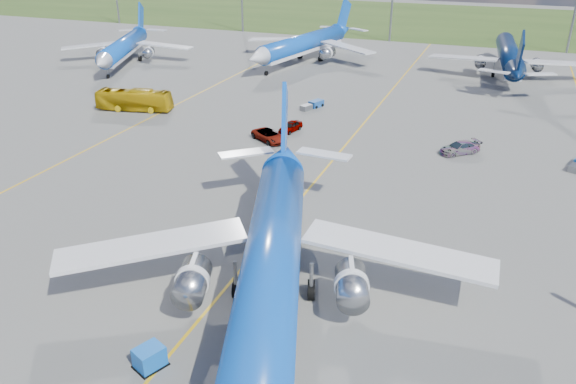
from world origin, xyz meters
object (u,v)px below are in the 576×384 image
(bg_jet_n, at_px, (506,74))
(bg_jet_nnw, at_px, (304,62))
(service_car_c, at_px, (460,148))
(baggage_tug_c, at_px, (313,105))
(bg_jet_nw, at_px, (126,64))
(service_car_b, at_px, (269,136))
(service_car_a, at_px, (290,126))
(apron_bus, at_px, (134,100))
(main_airliner, at_px, (271,320))
(uld_container, at_px, (150,357))

(bg_jet_n, bearing_deg, bg_jet_nnw, 0.51)
(service_car_c, relative_size, baggage_tug_c, 1.12)
(bg_jet_nw, bearing_deg, service_car_b, -56.53)
(bg_jet_n, height_order, service_car_a, bg_jet_n)
(bg_jet_nw, height_order, apron_bus, bg_jet_nw)
(bg_jet_nnw, relative_size, apron_bus, 3.57)
(bg_jet_nw, height_order, bg_jet_nnw, bg_jet_nnw)
(bg_jet_nw, xyz_separation_m, main_airliner, (60.25, -66.39, 0.00))
(apron_bus, height_order, service_car_a, apron_bus)
(uld_container, distance_m, baggage_tug_c, 58.13)
(bg_jet_nnw, distance_m, service_car_b, 48.21)
(baggage_tug_c, bearing_deg, main_airliner, -53.77)
(bg_jet_nnw, xyz_separation_m, service_car_b, (11.93, -46.71, 0.76))
(bg_jet_nw, distance_m, baggage_tug_c, 48.82)
(bg_jet_n, height_order, baggage_tug_c, bg_jet_n)
(bg_jet_nnw, bearing_deg, service_car_a, -61.59)
(apron_bus, bearing_deg, bg_jet_nw, 26.66)
(main_airliner, bearing_deg, bg_jet_nnw, 89.57)
(bg_jet_nnw, xyz_separation_m, service_car_a, (13.18, -42.12, 0.71))
(uld_container, distance_m, service_car_b, 42.27)
(bg_jet_nw, xyz_separation_m, uld_container, (54.86, -73.41, 0.71))
(bg_jet_nw, distance_m, apron_bus, 34.25)
(service_car_a, xyz_separation_m, service_car_c, (22.50, -0.21, 0.04))
(service_car_a, xyz_separation_m, baggage_tug_c, (-0.75, 11.63, -0.24))
(main_airliner, height_order, service_car_a, main_airliner)
(apron_bus, distance_m, baggage_tug_c, 27.34)
(bg_jet_nnw, bearing_deg, service_car_b, -64.63)
(main_airliner, xyz_separation_m, baggage_tug_c, (-14.11, 50.46, 0.48))
(bg_jet_nw, bearing_deg, uld_container, -74.60)
(bg_jet_nnw, xyz_separation_m, service_car_c, (35.68, -42.33, 0.76))
(bg_jet_n, height_order, service_car_b, bg_jet_n)
(main_airliner, height_order, apron_bus, main_airliner)
(bg_jet_n, height_order, uld_container, bg_jet_n)
(main_airliner, xyz_separation_m, service_car_c, (9.14, 38.62, 0.76))
(uld_container, distance_m, apron_bus, 57.45)
(main_airliner, distance_m, service_car_c, 39.69)
(bg_jet_n, relative_size, service_car_c, 7.79)
(apron_bus, bearing_deg, bg_jet_nnw, -28.36)
(uld_container, relative_size, service_car_c, 0.34)
(apron_bus, bearing_deg, service_car_c, -102.50)
(bg_jet_nw, bearing_deg, apron_bus, -73.24)
(bg_jet_nnw, relative_size, baggage_tug_c, 8.89)
(bg_jet_nnw, bearing_deg, baggage_tug_c, -56.79)
(main_airliner, height_order, uld_container, main_airliner)
(uld_container, height_order, baggage_tug_c, uld_container)
(baggage_tug_c, bearing_deg, service_car_c, -6.38)
(bg_jet_nnw, bearing_deg, service_car_c, -38.84)
(apron_bus, height_order, baggage_tug_c, apron_bus)
(bg_jet_n, distance_m, service_car_a, 53.06)
(bg_jet_nw, relative_size, service_car_c, 7.30)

